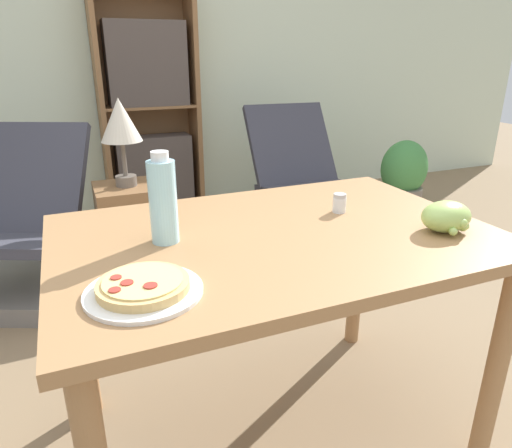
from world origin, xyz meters
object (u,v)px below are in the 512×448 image
bookshelf (150,116)px  side_table (132,235)px  table_lamp (120,124)px  salt_shaker (339,203)px  lounge_chair_far (299,193)px  grape_bunch (447,217)px  lounge_chair_near (23,246)px  drink_bottle (163,200)px  potted_plant_floor (403,178)px  pizza_on_plate (143,288)px

bookshelf → side_table: bookshelf is taller
table_lamp → salt_shaker: bearing=-67.3°
salt_shaker → lounge_chair_far: 1.82m
grape_bunch → table_lamp: bearing=115.4°
side_table → grape_bunch: bearing=-64.6°
lounge_chair_near → table_lamp: size_ratio=2.07×
salt_shaker → lounge_chair_near: 1.76m
drink_bottle → potted_plant_floor: drink_bottle is taller
salt_shaker → grape_bunch: bearing=-53.8°
lounge_chair_far → bookshelf: size_ratio=0.52×
pizza_on_plate → side_table: bearing=84.1°
salt_shaker → bookshelf: 2.43m
pizza_on_plate → salt_shaker: 0.74m
pizza_on_plate → lounge_chair_near: bearing=103.7°
potted_plant_floor → table_lamp: bearing=-170.6°
side_table → potted_plant_floor: 2.20m
grape_bunch → potted_plant_floor: size_ratio=0.25×
lounge_chair_near → side_table: bearing=17.2°
lounge_chair_far → grape_bunch: bearing=-101.8°
salt_shaker → side_table: 1.43m
drink_bottle → table_lamp: 1.27m
drink_bottle → salt_shaker: (0.57, 0.02, -0.09)m
drink_bottle → lounge_chair_near: size_ratio=0.27×
lounge_chair_near → potted_plant_floor: lounge_chair_near is taller
lounge_chair_far → potted_plant_floor: (0.93, -0.00, 0.01)m
potted_plant_floor → bookshelf: bearing=155.6°
grape_bunch → table_lamp: table_lamp is taller
salt_shaker → bookshelf: bookshelf is taller
lounge_chair_near → salt_shaker: bearing=-26.5°
salt_shaker → table_lamp: size_ratio=0.14×
potted_plant_floor → lounge_chair_far: bearing=179.8°
grape_bunch → lounge_chair_near: 2.08m
grape_bunch → side_table: grape_bunch is taller
pizza_on_plate → bookshelf: bookshelf is taller
pizza_on_plate → potted_plant_floor: pizza_on_plate is taller
lounge_chair_far → potted_plant_floor: lounge_chair_far is taller
drink_bottle → bookshelf: bearing=80.4°
drink_bottle → side_table: bearing=87.6°
bookshelf → side_table: size_ratio=2.97×
pizza_on_plate → potted_plant_floor: 3.04m
drink_bottle → potted_plant_floor: 2.81m
salt_shaker → drink_bottle: bearing=-177.6°
grape_bunch → side_table: 1.74m
side_table → salt_shaker: bearing=-67.3°
side_table → table_lamp: (0.00, 0.00, 0.61)m
salt_shaker → lounge_chair_far: lounge_chair_far is taller
table_lamp → side_table: bearing=180.0°
salt_shaker → lounge_chair_near: lounge_chair_near is taller
pizza_on_plate → bookshelf: bearing=79.2°
lounge_chair_far → table_lamp: size_ratio=1.93×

